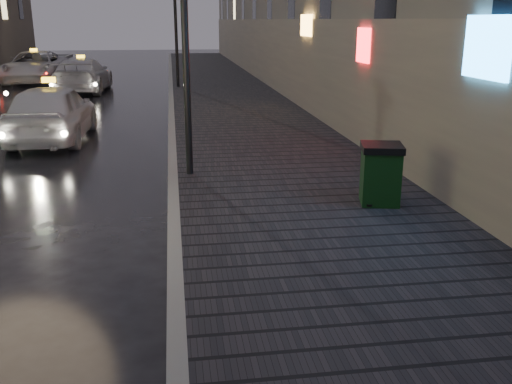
# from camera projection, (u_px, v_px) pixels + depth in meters

# --- Properties ---
(ground) EXTENTS (120.00, 120.00, 0.00)m
(ground) POSITION_uv_depth(u_px,v_px,m) (29.00, 344.00, 5.83)
(ground) COLOR black
(ground) RESTS_ON ground
(sidewalk) EXTENTS (4.60, 58.00, 0.15)m
(sidewalk) POSITION_uv_depth(u_px,v_px,m) (223.00, 90.00, 26.24)
(sidewalk) COLOR black
(sidewalk) RESTS_ON ground
(curb) EXTENTS (0.20, 58.00, 0.15)m
(curb) POSITION_uv_depth(u_px,v_px,m) (171.00, 91.00, 25.90)
(curb) COLOR slate
(curb) RESTS_ON ground
(lamp_near) EXTENTS (0.36, 0.36, 5.28)m
(lamp_near) POSITION_uv_depth(u_px,v_px,m) (184.00, 3.00, 10.76)
(lamp_near) COLOR black
(lamp_near) RESTS_ON sidewalk
(lamp_far) EXTENTS (0.36, 0.36, 5.28)m
(lamp_far) POSITION_uv_depth(u_px,v_px,m) (175.00, 13.00, 25.91)
(lamp_far) COLOR black
(lamp_far) RESTS_ON sidewalk
(trash_bin) EXTENTS (0.81, 0.81, 1.03)m
(trash_bin) POSITION_uv_depth(u_px,v_px,m) (381.00, 174.00, 9.69)
(trash_bin) COLOR black
(trash_bin) RESTS_ON sidewalk
(taxi_near) EXTENTS (1.97, 4.67, 1.57)m
(taxi_near) POSITION_uv_depth(u_px,v_px,m) (52.00, 112.00, 15.41)
(taxi_near) COLOR silver
(taxi_near) RESTS_ON ground
(taxi_mid) EXTENTS (2.34, 5.32, 1.52)m
(taxi_mid) POSITION_uv_depth(u_px,v_px,m) (82.00, 75.00, 25.86)
(taxi_mid) COLOR silver
(taxi_mid) RESTS_ON ground
(taxi_far) EXTENTS (2.73, 5.80, 1.60)m
(taxi_far) POSITION_uv_depth(u_px,v_px,m) (35.00, 67.00, 29.96)
(taxi_far) COLOR silver
(taxi_far) RESTS_ON ground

